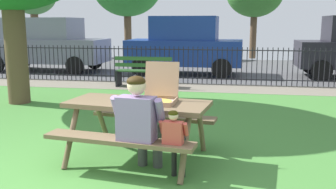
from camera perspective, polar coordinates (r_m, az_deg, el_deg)
The scene contains 11 objects.
ground at distance 5.70m, azimuth -10.23°, elevation -7.50°, with size 28.00×11.82×0.02m, color #468539.
cobblestone_walkway at distance 10.60m, azimuth -0.47°, elevation 1.18°, with size 28.00×1.40×0.01m, color gray.
street_asphalt at distance 15.08m, azimuth 2.73°, elevation 4.02°, with size 28.00×7.74×0.01m, color #515154.
picnic_table_foreground at distance 4.87m, azimuth -4.57°, elevation -3.07°, with size 1.98×1.70×0.79m.
pizza_box_open at distance 4.78m, azimuth -1.37°, elevation -0.03°, with size 0.46×0.53×0.49m.
adult_at_table at distance 4.32m, azimuth -4.27°, elevation -4.04°, with size 0.63×0.63×1.19m.
child_at_table at distance 4.20m, azimuth 1.03°, elevation -6.57°, with size 0.33×0.33×0.83m.
iron_fence_streetside at distance 11.21m, azimuth 0.18°, elevation 4.56°, with size 23.47×0.03×1.08m.
park_bench_center at distance 10.52m, azimuth -3.56°, elevation 3.40°, with size 1.61×0.48×0.85m.
parked_car_left at distance 14.74m, azimuth -17.99°, elevation 7.30°, with size 4.42×1.94×1.94m.
parked_car_center at distance 13.14m, azimuth 2.55°, elevation 7.48°, with size 3.94×1.90×1.98m.
Camera 1 is at (1.93, -3.16, 1.76)m, focal length 40.46 mm.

